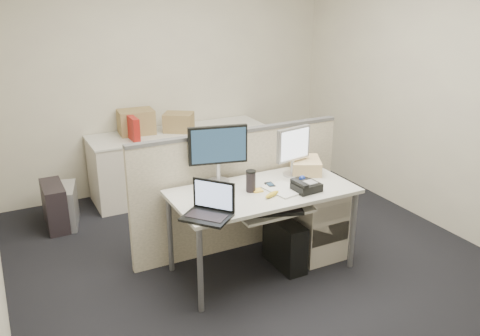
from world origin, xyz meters
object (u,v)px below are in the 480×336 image
desk (263,197)px  laptop (206,203)px  desk_phone (306,187)px  monitor_main (218,155)px

desk → laptop: size_ratio=4.51×
desk_phone → monitor_main: bearing=134.0°
desk → monitor_main: size_ratio=3.03×
monitor_main → desk_phone: monitor_main is taller
monitor_main → laptop: bearing=-108.9°
laptop → desk_phone: (0.93, 0.10, -0.09)m
desk → desk_phone: desk_phone is taller
desk → monitor_main: (-0.25, 0.32, 0.31)m
desk → desk_phone: bearing=-30.5°
desk_phone → laptop: bearing=-177.9°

